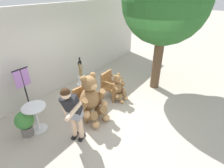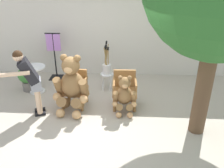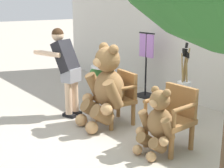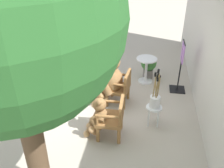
{
  "view_description": "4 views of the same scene",
  "coord_description": "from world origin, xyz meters",
  "px_view_note": "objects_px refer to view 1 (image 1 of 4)",
  "views": [
    {
      "loc": [
        -3.36,
        -2.43,
        3.22
      ],
      "look_at": [
        0.11,
        0.09,
        0.83
      ],
      "focal_mm": 28.0,
      "sensor_mm": 36.0,
      "label": 1
    },
    {
      "loc": [
        0.57,
        -4.68,
        3.2
      ],
      "look_at": [
        0.31,
        0.28,
        0.68
      ],
      "focal_mm": 40.0,
      "sensor_mm": 36.0,
      "label": 2
    },
    {
      "loc": [
        3.25,
        -2.63,
        1.97
      ],
      "look_at": [
        -0.19,
        0.06,
        0.82
      ],
      "focal_mm": 50.0,
      "sensor_mm": 36.0,
      "label": 3
    },
    {
      "loc": [
        4.47,
        1.09,
        3.56
      ],
      "look_at": [
        -0.26,
        0.34,
        0.71
      ],
      "focal_mm": 40.0,
      "sensor_mm": 36.0,
      "label": 4
    }
  ],
  "objects_px": {
    "person_visitor": "(72,110)",
    "white_stool": "(82,86)",
    "wooden_chair_left": "(85,101)",
    "clothing_display_stand": "(25,90)",
    "round_side_table": "(36,116)",
    "brush_bucket": "(81,78)",
    "teddy_bear_large": "(91,99)",
    "potted_plant": "(25,122)",
    "wooden_chair_right": "(110,84)",
    "patio_tree": "(169,3)",
    "teddy_bear_small": "(118,88)"
  },
  "relations": [
    {
      "from": "potted_plant",
      "to": "teddy_bear_small",
      "type": "bearing_deg",
      "value": -19.63
    },
    {
      "from": "wooden_chair_left",
      "to": "clothing_display_stand",
      "type": "distance_m",
      "value": 1.69
    },
    {
      "from": "white_stool",
      "to": "potted_plant",
      "type": "bearing_deg",
      "value": -175.2
    },
    {
      "from": "teddy_bear_large",
      "to": "white_stool",
      "type": "height_order",
      "value": "teddy_bear_large"
    },
    {
      "from": "teddy_bear_large",
      "to": "round_side_table",
      "type": "height_order",
      "value": "teddy_bear_large"
    },
    {
      "from": "teddy_bear_small",
      "to": "round_side_table",
      "type": "relative_size",
      "value": 1.26
    },
    {
      "from": "wooden_chair_left",
      "to": "round_side_table",
      "type": "distance_m",
      "value": 1.28
    },
    {
      "from": "wooden_chair_left",
      "to": "white_stool",
      "type": "height_order",
      "value": "wooden_chair_left"
    },
    {
      "from": "brush_bucket",
      "to": "clothing_display_stand",
      "type": "xyz_separation_m",
      "value": [
        -1.54,
        0.63,
        0.06
      ]
    },
    {
      "from": "round_side_table",
      "to": "clothing_display_stand",
      "type": "distance_m",
      "value": 0.96
    },
    {
      "from": "brush_bucket",
      "to": "wooden_chair_right",
      "type": "bearing_deg",
      "value": -59.56
    },
    {
      "from": "brush_bucket",
      "to": "potted_plant",
      "type": "xyz_separation_m",
      "value": [
        -2.11,
        -0.18,
        -0.27
      ]
    },
    {
      "from": "wooden_chair_right",
      "to": "patio_tree",
      "type": "distance_m",
      "value": 3.01
    },
    {
      "from": "brush_bucket",
      "to": "teddy_bear_large",
      "type": "bearing_deg",
      "value": -123.84
    },
    {
      "from": "person_visitor",
      "to": "white_stool",
      "type": "xyz_separation_m",
      "value": [
        1.55,
        1.29,
        -0.56
      ]
    },
    {
      "from": "teddy_bear_large",
      "to": "round_side_table",
      "type": "xyz_separation_m",
      "value": [
        -1.13,
        0.83,
        -0.21
      ]
    },
    {
      "from": "teddy_bear_large",
      "to": "person_visitor",
      "type": "height_order",
      "value": "person_visitor"
    },
    {
      "from": "person_visitor",
      "to": "white_stool",
      "type": "bearing_deg",
      "value": 39.82
    },
    {
      "from": "patio_tree",
      "to": "clothing_display_stand",
      "type": "height_order",
      "value": "patio_tree"
    },
    {
      "from": "potted_plant",
      "to": "clothing_display_stand",
      "type": "height_order",
      "value": "clothing_display_stand"
    },
    {
      "from": "wooden_chair_left",
      "to": "clothing_display_stand",
      "type": "xyz_separation_m",
      "value": [
        -0.84,
        1.44,
        0.26
      ]
    },
    {
      "from": "teddy_bear_large",
      "to": "person_visitor",
      "type": "bearing_deg",
      "value": -164.75
    },
    {
      "from": "patio_tree",
      "to": "potted_plant",
      "type": "relative_size",
      "value": 6.12
    },
    {
      "from": "teddy_bear_small",
      "to": "clothing_display_stand",
      "type": "height_order",
      "value": "clothing_display_stand"
    },
    {
      "from": "potted_plant",
      "to": "clothing_display_stand",
      "type": "bearing_deg",
      "value": 54.59
    },
    {
      "from": "potted_plant",
      "to": "white_stool",
      "type": "bearing_deg",
      "value": 4.8
    },
    {
      "from": "teddy_bear_large",
      "to": "teddy_bear_small",
      "type": "relative_size",
      "value": 1.49
    },
    {
      "from": "wooden_chair_right",
      "to": "person_visitor",
      "type": "relative_size",
      "value": 0.56
    },
    {
      "from": "wooden_chair_right",
      "to": "clothing_display_stand",
      "type": "relative_size",
      "value": 0.63
    },
    {
      "from": "wooden_chair_right",
      "to": "patio_tree",
      "type": "relative_size",
      "value": 0.21
    },
    {
      "from": "clothing_display_stand",
      "to": "patio_tree",
      "type": "bearing_deg",
      "value": -33.56
    },
    {
      "from": "white_stool",
      "to": "brush_bucket",
      "type": "xyz_separation_m",
      "value": [
        -0.0,
        0.0,
        0.31
      ]
    },
    {
      "from": "wooden_chair_left",
      "to": "person_visitor",
      "type": "xyz_separation_m",
      "value": [
        -0.85,
        -0.48,
        0.45
      ]
    },
    {
      "from": "clothing_display_stand",
      "to": "teddy_bear_large",
      "type": "bearing_deg",
      "value": -64.12
    },
    {
      "from": "patio_tree",
      "to": "clothing_display_stand",
      "type": "relative_size",
      "value": 3.05
    },
    {
      "from": "patio_tree",
      "to": "teddy_bear_large",
      "type": "bearing_deg",
      "value": 165.77
    },
    {
      "from": "wooden_chair_left",
      "to": "brush_bucket",
      "type": "xyz_separation_m",
      "value": [
        0.7,
        0.81,
        0.2
      ]
    },
    {
      "from": "teddy_bear_large",
      "to": "wooden_chair_left",
      "type": "bearing_deg",
      "value": 86.29
    },
    {
      "from": "wooden_chair_left",
      "to": "brush_bucket",
      "type": "height_order",
      "value": "brush_bucket"
    },
    {
      "from": "teddy_bear_large",
      "to": "white_stool",
      "type": "xyz_separation_m",
      "value": [
        0.72,
        1.06,
        -0.31
      ]
    },
    {
      "from": "teddy_bear_large",
      "to": "potted_plant",
      "type": "bearing_deg",
      "value": 147.56
    },
    {
      "from": "teddy_bear_large",
      "to": "clothing_display_stand",
      "type": "height_order",
      "value": "clothing_display_stand"
    },
    {
      "from": "round_side_table",
      "to": "potted_plant",
      "type": "height_order",
      "value": "round_side_table"
    },
    {
      "from": "person_visitor",
      "to": "white_stool",
      "type": "distance_m",
      "value": 2.09
    },
    {
      "from": "teddy_bear_small",
      "to": "white_stool",
      "type": "height_order",
      "value": "teddy_bear_small"
    },
    {
      "from": "wooden_chair_left",
      "to": "teddy_bear_large",
      "type": "height_order",
      "value": "teddy_bear_large"
    },
    {
      "from": "wooden_chair_left",
      "to": "teddy_bear_small",
      "type": "xyz_separation_m",
      "value": [
        1.18,
        -0.29,
        -0.02
      ]
    },
    {
      "from": "teddy_bear_small",
      "to": "round_side_table",
      "type": "height_order",
      "value": "teddy_bear_small"
    },
    {
      "from": "potted_plant",
      "to": "patio_tree",
      "type": "bearing_deg",
      "value": -20.83
    },
    {
      "from": "person_visitor",
      "to": "patio_tree",
      "type": "distance_m",
      "value": 4.13
    }
  ]
}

